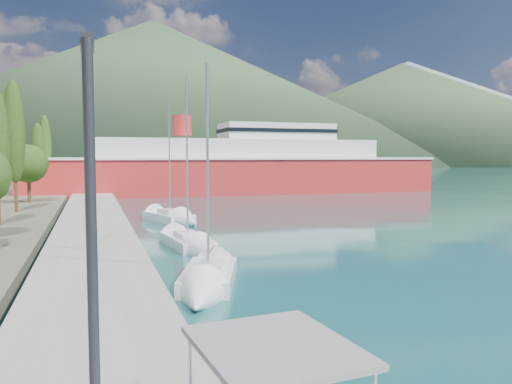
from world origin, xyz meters
name	(u,v)px	position (x,y,z in m)	size (l,w,h in m)	color
ground	(129,178)	(0.00, 120.00, 0.00)	(1400.00, 1400.00, 0.00)	#174F51
quay	(93,225)	(-9.00, 26.00, 0.40)	(5.00, 88.00, 0.80)	gray
hills_far	(211,100)	(138.59, 618.73, 77.39)	(1480.00, 900.00, 180.00)	slate
hills_near	(232,102)	(98.04, 372.50, 49.18)	(1010.00, 520.00, 115.00)	#354C2F
tree_row	(12,152)	(-15.30, 32.97, 5.89)	(4.01, 63.49, 11.47)	#47301E
lamp_posts	(92,184)	(-9.00, 14.63, 4.08)	(0.15, 46.21, 6.06)	#2D2D33
sailboat_near	(205,287)	(-4.77, 6.14, 0.28)	(4.36, 7.47, 10.29)	silver
sailboat_mid	(196,247)	(-3.31, 15.24, 0.28)	(2.94, 7.97, 11.20)	silver
sailboat_far	(179,220)	(-2.24, 27.78, 0.31)	(4.70, 7.74, 10.85)	silver
ferry	(239,169)	(12.41, 59.99, 3.70)	(61.37, 13.42, 12.17)	red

